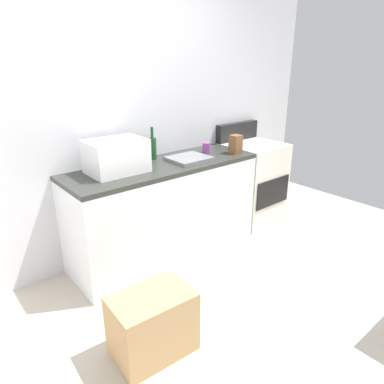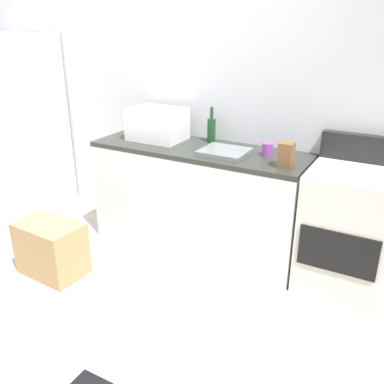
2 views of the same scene
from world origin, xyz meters
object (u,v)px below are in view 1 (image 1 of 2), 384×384
object	(u,v)px
stove_oven	(251,181)
wine_bottle	(153,148)
cardboard_box_medium	(152,324)
knife_block	(236,144)
coffee_mug	(206,148)
microwave	(116,156)

from	to	relation	value
stove_oven	wine_bottle	bearing A→B (deg)	171.16
wine_bottle	cardboard_box_medium	xyz separation A→B (m)	(-0.81, -1.14, -0.80)
knife_block	cardboard_box_medium	bearing A→B (deg)	-152.64
coffee_mug	knife_block	xyz separation A→B (m)	(0.21, -0.20, 0.04)
stove_oven	wine_bottle	world-z (taller)	wine_bottle
wine_bottle	cardboard_box_medium	distance (m)	1.61
stove_oven	knife_block	xyz separation A→B (m)	(-0.45, -0.15, 0.52)
microwave	cardboard_box_medium	size ratio (longest dim) A/B	0.91
stove_oven	wine_bottle	xyz separation A→B (m)	(-1.21, 0.19, 0.54)
stove_oven	microwave	xyz separation A→B (m)	(-1.66, 0.04, 0.57)
wine_bottle	coffee_mug	distance (m)	0.57
stove_oven	coffee_mug	xyz separation A→B (m)	(-0.66, 0.05, 0.48)
microwave	knife_block	size ratio (longest dim) A/B	2.56
coffee_mug	cardboard_box_medium	size ratio (longest dim) A/B	0.20
coffee_mug	stove_oven	bearing A→B (deg)	-4.38
wine_bottle	knife_block	bearing A→B (deg)	-24.13
wine_bottle	knife_block	size ratio (longest dim) A/B	1.67
microwave	wine_bottle	size ratio (longest dim) A/B	1.53
stove_oven	coffee_mug	bearing A→B (deg)	175.62
knife_block	cardboard_box_medium	world-z (taller)	knife_block
wine_bottle	microwave	bearing A→B (deg)	-162.21
stove_oven	microwave	size ratio (longest dim) A/B	2.39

